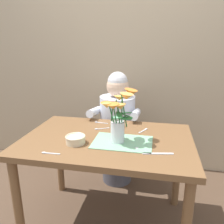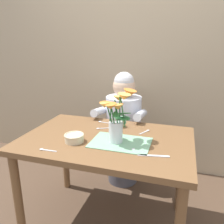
{
  "view_description": "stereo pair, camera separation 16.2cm",
  "coord_description": "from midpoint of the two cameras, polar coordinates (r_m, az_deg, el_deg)",
  "views": [
    {
      "loc": [
        0.33,
        -1.47,
        1.39
      ],
      "look_at": [
        0.03,
        0.05,
        0.92
      ],
      "focal_mm": 36.71,
      "sensor_mm": 36.0,
      "label": 1
    },
    {
      "loc": [
        0.49,
        -1.43,
        1.39
      ],
      "look_at": [
        0.03,
        0.05,
        0.92
      ],
      "focal_mm": 36.71,
      "sensor_mm": 36.0,
      "label": 2
    }
  ],
  "objects": [
    {
      "name": "spoon_0",
      "position": [
        1.78,
        5.49,
        -4.55
      ],
      "size": [
        0.07,
        0.11,
        0.01
      ],
      "color": "silver",
      "rests_on": "dining_table"
    },
    {
      "name": "flower_vase",
      "position": [
        1.51,
        -1.33,
        -0.67
      ],
      "size": [
        0.27,
        0.23,
        0.36
      ],
      "color": "silver",
      "rests_on": "dining_table"
    },
    {
      "name": "seated_person",
      "position": [
        2.27,
        -0.73,
        -4.5
      ],
      "size": [
        0.45,
        0.47,
        1.14
      ],
      "rotation": [
        0.0,
        0.0,
        -0.0
      ],
      "color": "#4C4C56",
      "rests_on": "ground_plane"
    },
    {
      "name": "spoon_1",
      "position": [
        1.95,
        -5.59,
        -2.66
      ],
      "size": [
        0.12,
        0.03,
        0.01
      ],
      "color": "silver",
      "rests_on": "dining_table"
    },
    {
      "name": "dining_table",
      "position": [
        1.68,
        -4.0,
        -9.53
      ],
      "size": [
        1.2,
        0.8,
        0.74
      ],
      "color": "brown",
      "rests_on": "ground_plane"
    },
    {
      "name": "ceramic_mug",
      "position": [
        1.84,
        -1.27,
        -2.48
      ],
      "size": [
        0.09,
        0.07,
        0.08
      ],
      "color": "#569970",
      "rests_on": "dining_table"
    },
    {
      "name": "spoon_2",
      "position": [
        1.5,
        -18.77,
        -9.71
      ],
      "size": [
        0.12,
        0.02,
        0.01
      ],
      "color": "silver",
      "rests_on": "dining_table"
    },
    {
      "name": "dinner_knife",
      "position": [
        1.43,
        8.16,
        -10.3
      ],
      "size": [
        0.19,
        0.05,
        0.0
      ],
      "primitive_type": "cube",
      "rotation": [
        0.0,
        0.0,
        0.18
      ],
      "color": "silver",
      "rests_on": "dining_table"
    },
    {
      "name": "ground_plane",
      "position": [
        2.05,
        -3.59,
        -25.82
      ],
      "size": [
        6.0,
        6.0,
        0.0
      ],
      "primitive_type": "plane",
      "color": "#4C3828"
    },
    {
      "name": "spoon_4",
      "position": [
        1.81,
        -5.68,
        -4.22
      ],
      "size": [
        0.11,
        0.07,
        0.01
      ],
      "color": "silver",
      "rests_on": "dining_table"
    },
    {
      "name": "wood_panel_backdrop",
      "position": [
        2.54,
        2.16,
        13.7
      ],
      "size": [
        4.0,
        0.1,
        2.5
      ],
      "primitive_type": "cube",
      "color": "tan",
      "rests_on": "ground_plane"
    },
    {
      "name": "ceramic_bowl",
      "position": [
        1.58,
        -12.03,
        -6.7
      ],
      "size": [
        0.14,
        0.14,
        0.06
      ],
      "color": "beige",
      "rests_on": "dining_table"
    },
    {
      "name": "striped_placemat",
      "position": [
        1.57,
        -0.34,
        -7.57
      ],
      "size": [
        0.4,
        0.28,
        0.0
      ],
      "primitive_type": "cube",
      "color": "#7AB289",
      "rests_on": "dining_table"
    },
    {
      "name": "spoon_3",
      "position": [
        1.5,
        3.85,
        -8.81
      ],
      "size": [
        0.09,
        0.1,
        0.01
      ],
      "color": "silver",
      "rests_on": "dining_table"
    }
  ]
}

